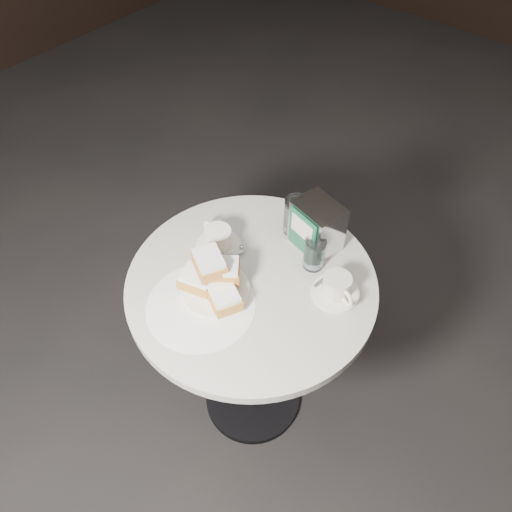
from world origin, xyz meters
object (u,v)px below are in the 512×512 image
object	(u,v)px
water_glass_right	(314,254)
napkin_dispenser	(317,226)
cafe_table	(252,320)
coffee_cup_left	(218,240)
coffee_cup_right	(337,288)
water_glass_left	(296,216)
beignet_plate	(214,281)

from	to	relation	value
water_glass_right	napkin_dispenser	xyz separation A→B (m)	(-0.04, 0.07, 0.03)
cafe_table	coffee_cup_left	bearing A→B (deg)	167.27
coffee_cup_left	coffee_cup_right	world-z (taller)	coffee_cup_left
coffee_cup_left	water_glass_left	bearing A→B (deg)	71.38
beignet_plate	water_glass_right	distance (m)	0.29
beignet_plate	water_glass_left	bearing A→B (deg)	84.67
beignet_plate	coffee_cup_left	xyz separation A→B (m)	(-0.10, 0.13, -0.01)
coffee_cup_right	napkin_dispenser	bearing A→B (deg)	166.86
beignet_plate	napkin_dispenser	distance (m)	0.33
beignet_plate	water_glass_right	size ratio (longest dim) A/B	2.11
coffee_cup_left	napkin_dispenser	world-z (taller)	napkin_dispenser
water_glass_left	water_glass_right	xyz separation A→B (m)	(0.12, -0.08, -0.01)
water_glass_right	napkin_dispenser	bearing A→B (deg)	122.36
coffee_cup_right	cafe_table	bearing A→B (deg)	-128.57
water_glass_right	napkin_dispenser	distance (m)	0.08
beignet_plate	napkin_dispenser	world-z (taller)	napkin_dispenser
water_glass_left	napkin_dispenser	distance (m)	0.08
coffee_cup_left	napkin_dispenser	xyz separation A→B (m)	(0.21, 0.19, 0.05)
cafe_table	coffee_cup_right	distance (m)	0.33
cafe_table	water_glass_left	bearing A→B (deg)	95.66
water_glass_left	water_glass_right	world-z (taller)	water_glass_left
beignet_plate	coffee_cup_left	bearing A→B (deg)	128.66
coffee_cup_right	water_glass_right	world-z (taller)	water_glass_right
cafe_table	water_glass_left	size ratio (longest dim) A/B	6.33
water_glass_left	napkin_dispenser	world-z (taller)	napkin_dispenser
water_glass_right	beignet_plate	bearing A→B (deg)	-121.90
coffee_cup_left	cafe_table	bearing A→B (deg)	2.04
cafe_table	coffee_cup_left	xyz separation A→B (m)	(-0.15, 0.03, 0.23)
beignet_plate	coffee_cup_right	distance (m)	0.33
coffee_cup_right	water_glass_right	xyz separation A→B (m)	(-0.11, 0.05, 0.02)
coffee_cup_right	coffee_cup_left	bearing A→B (deg)	-144.67
coffee_cup_left	water_glass_right	size ratio (longest dim) A/B	1.70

